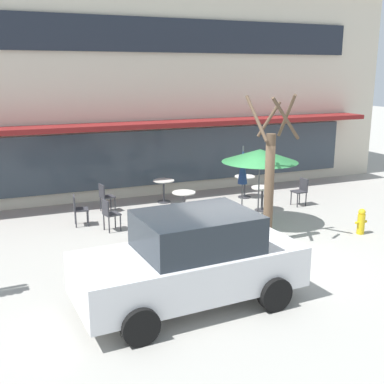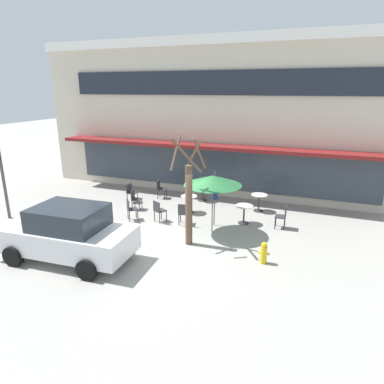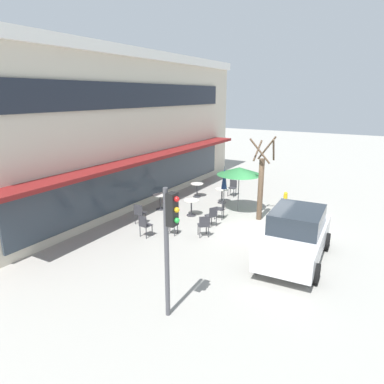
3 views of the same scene
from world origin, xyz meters
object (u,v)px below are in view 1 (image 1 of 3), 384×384
fire_hydrant (361,221)px  cafe_table_mid_patio (262,195)px  patio_umbrella_green_folded (260,156)px  cafe_chair_6 (105,195)px  cafe_chair_1 (179,215)px  cafe_table_near_wall (245,183)px  cafe_chair_2 (78,208)px  cafe_chair_0 (213,210)px  cafe_table_by_tree (164,187)px  patio_umbrella_cream_folded (243,166)px  street_tree (270,178)px  parked_sedan (191,260)px  cafe_chair_4 (301,190)px  cafe_chair_3 (140,223)px  cafe_table_streetside (184,200)px  cafe_chair_5 (109,213)px

fire_hydrant → cafe_table_mid_patio: bearing=113.5°
patio_umbrella_green_folded → cafe_chair_6: bearing=139.7°
cafe_table_mid_patio → cafe_chair_1: (-3.23, -1.07, 0.01)m
cafe_table_near_wall → patio_umbrella_green_folded: (-1.21, -2.94, 1.51)m
cafe_chair_2 → cafe_chair_0: bearing=-26.9°
cafe_table_by_tree → cafe_chair_2: bearing=-155.1°
cafe_chair_6 → cafe_chair_2: bearing=-133.4°
cafe_chair_0 → cafe_table_near_wall: bearing=46.9°
patio_umbrella_green_folded → cafe_chair_1: patio_umbrella_green_folded is taller
cafe_table_near_wall → cafe_chair_1: 4.45m
cafe_table_near_wall → cafe_table_by_tree: 2.84m
cafe_chair_0 → patio_umbrella_green_folded: bearing=-13.2°
patio_umbrella_cream_folded → cafe_chair_6: bearing=145.6°
cafe_chair_1 → street_tree: (1.87, -1.46, 1.16)m
parked_sedan → cafe_chair_2: bearing=101.0°
cafe_chair_1 → cafe_chair_4: same height
cafe_chair_1 → cafe_chair_3: size_ratio=1.00×
cafe_table_near_wall → cafe_chair_3: 5.53m
cafe_chair_4 → fire_hydrant: bearing=-93.7°
patio_umbrella_cream_folded → cafe_chair_3: 3.58m
cafe_chair_2 → parked_sedan: 5.72m
cafe_table_streetside → cafe_chair_2: size_ratio=0.85×
cafe_chair_6 → fire_hydrant: 7.54m
patio_umbrella_cream_folded → cafe_chair_3: size_ratio=2.47×
cafe_chair_3 → parked_sedan: bearing=-91.5°
parked_sedan → fire_hydrant: parked_sedan is taller
patio_umbrella_green_folded → fire_hydrant: patio_umbrella_green_folded is taller
cafe_table_near_wall → cafe_chair_0: 3.63m
cafe_table_near_wall → cafe_chair_1: bearing=-142.3°
cafe_chair_0 → cafe_chair_5: (-2.69, 0.91, 0.00)m
cafe_chair_2 → cafe_chair_3: same height
cafe_table_mid_patio → cafe_chair_6: (-4.55, 1.80, 0.01)m
cafe_table_mid_patio → cafe_chair_0: 2.40m
cafe_chair_3 → cafe_table_by_tree: bearing=61.3°
street_tree → cafe_table_by_tree: bearing=103.7°
cafe_chair_5 → parked_sedan: size_ratio=0.21×
cafe_chair_2 → cafe_chair_3: 2.34m
cafe_chair_2 → parked_sedan: parked_sedan is taller
cafe_table_streetside → cafe_chair_6: bearing=145.6°
cafe_table_streetside → patio_umbrella_cream_folded: 2.07m
cafe_table_near_wall → cafe_chair_0: cafe_chair_0 is taller
cafe_table_mid_patio → patio_umbrella_cream_folded: patio_umbrella_cream_folded is taller
cafe_table_streetside → cafe_chair_4: bearing=-4.8°
patio_umbrella_green_folded → street_tree: size_ratio=0.59×
cafe_table_streetside → cafe_chair_0: size_ratio=0.85×
cafe_chair_5 → fire_hydrant: (6.17, -2.89, -0.17)m
patio_umbrella_cream_folded → cafe_chair_3: (-3.33, -0.70, -1.10)m
cafe_table_by_tree → cafe_chair_1: bearing=-102.8°
cafe_chair_3 → cafe_table_streetside: bearing=41.5°
cafe_table_mid_patio → cafe_chair_5: bearing=-179.0°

